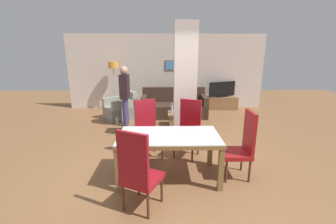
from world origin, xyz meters
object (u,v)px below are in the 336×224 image
dining_chair_near_left (138,171)px  coffee_table (177,119)px  tv_screen (222,90)px  bottle (172,109)px  sofa (174,107)px  standing_person (125,92)px  floor_lamp (114,70)px  dining_chair_far_left (148,128)px  tv_stand (221,103)px  dining_chair_far_right (188,128)px  dining_table (169,144)px  armchair (122,109)px  dining_chair_head_right (242,144)px

dining_chair_near_left → coffee_table: dining_chair_near_left is taller
tv_screen → bottle: bearing=23.3°
sofa → standing_person: size_ratio=1.25×
coffee_table → floor_lamp: (-2.16, 1.86, 1.27)m
dining_chair_far_left → coffee_table: (0.72, 1.89, -0.39)m
tv_stand → floor_lamp: floor_lamp is taller
dining_chair_far_right → coffee_table: 1.94m
bottle → tv_stand: bottle is taller
dining_chair_near_left → sofa: dining_chair_near_left is taller
bottle → dining_table: bearing=-93.0°
sofa → coffee_table: sofa is taller
dining_table → armchair: 3.81m
dining_chair_far_left → floor_lamp: size_ratio=0.66×
dining_chair_far_left → tv_stand: dining_chair_far_left is taller
tv_stand → tv_screen: tv_screen is taller
dining_chair_far_right → sofa: 2.97m
dining_chair_head_right → dining_chair_far_left: bearing=62.2°
floor_lamp → standing_person: floor_lamp is taller
bottle → tv_stand: size_ratio=0.25×
floor_lamp → bottle: bearing=-43.0°
dining_table → tv_screen: size_ratio=1.60×
coffee_table → sofa: bearing=92.8°
dining_chair_near_left → dining_chair_far_left: bearing=116.4°
sofa → floor_lamp: 2.54m
dining_chair_near_left → tv_screen: 6.05m
tv_stand → standing_person: size_ratio=0.68×
armchair → tv_screen: size_ratio=1.13×
coffee_table → floor_lamp: 3.12m
standing_person → dining_chair_far_left: bearing=24.4°
sofa → dining_table: bearing=86.2°
sofa → standing_person: (-1.44, -0.97, 0.67)m
armchair → bottle: bearing=-153.3°
dining_chair_head_right → armchair: bearing=36.9°
tv_screen → dining_chair_head_right: bearing=57.6°
dining_chair_far_left → tv_screen: (2.47, 3.83, 0.15)m
bottle → tv_screen: bearing=45.4°
armchair → floor_lamp: bearing=-16.2°
standing_person → dining_chair_near_left: bearing=15.0°
dining_chair_head_right → tv_stand: (0.85, 4.69, -0.35)m
sofa → dining_chair_far_right: bearing=93.1°
dining_chair_near_left → floor_lamp: (-1.44, 5.45, 0.88)m
dining_chair_far_right → floor_lamp: 4.48m
dining_chair_head_right → dining_chair_near_left: (-1.63, -0.83, 0.00)m
dining_chair_head_right → standing_person: standing_person is taller
dining_chair_far_right → tv_stand: 4.19m
dining_chair_far_left → standing_person: standing_person is taller
dining_chair_far_right → standing_person: bearing=-25.3°
armchair → dining_chair_far_right: bearing=177.4°
coffee_table → dining_chair_head_right: bearing=-71.8°
dining_table → floor_lamp: bearing=111.9°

